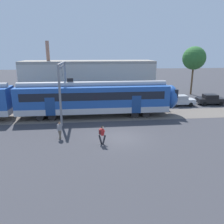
{
  "coord_description": "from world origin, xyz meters",
  "views": [
    {
      "loc": [
        -2.88,
        -18.78,
        7.83
      ],
      "look_at": [
        -0.48,
        3.21,
        1.6
      ],
      "focal_mm": 35.0,
      "sensor_mm": 36.0,
      "label": 1
    }
  ],
  "objects_px": {
    "pedestrian_grey": "(60,129)",
    "parked_car_silver": "(180,100)",
    "pedestrian_red": "(102,133)",
    "parked_car_black": "(211,99)"
  },
  "relations": [
    {
      "from": "parked_car_black",
      "to": "pedestrian_grey",
      "type": "bearing_deg",
      "value": -152.1
    },
    {
      "from": "pedestrian_grey",
      "to": "parked_car_silver",
      "type": "height_order",
      "value": "pedestrian_grey"
    },
    {
      "from": "pedestrian_red",
      "to": "parked_car_black",
      "type": "relative_size",
      "value": 0.41
    },
    {
      "from": "pedestrian_red",
      "to": "parked_car_silver",
      "type": "bearing_deg",
      "value": 45.44
    },
    {
      "from": "parked_car_silver",
      "to": "parked_car_black",
      "type": "bearing_deg",
      "value": 2.04
    },
    {
      "from": "pedestrian_grey",
      "to": "pedestrian_red",
      "type": "bearing_deg",
      "value": -23.93
    },
    {
      "from": "parked_car_black",
      "to": "parked_car_silver",
      "type": "bearing_deg",
      "value": -177.96
    },
    {
      "from": "pedestrian_grey",
      "to": "parked_car_silver",
      "type": "relative_size",
      "value": 0.42
    },
    {
      "from": "pedestrian_grey",
      "to": "parked_car_silver",
      "type": "bearing_deg",
      "value": 34.04
    },
    {
      "from": "pedestrian_grey",
      "to": "pedestrian_red",
      "type": "height_order",
      "value": "same"
    }
  ]
}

